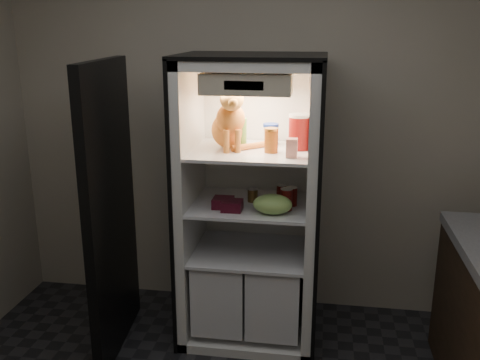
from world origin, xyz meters
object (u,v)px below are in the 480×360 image
object	(u,v)px
parmesan_shaker	(241,133)
soda_can_c	(286,199)
berry_box_left	(223,203)
soda_can_b	(292,196)
berry_box_right	(232,206)
condiment_jar	(253,195)
pepper_jar	(299,132)
tabby_cat	(230,123)
grape_bag	(273,204)
soda_can_a	(281,194)
cream_carton	(292,148)
salsa_jar	(271,140)
refrigerator	(252,221)
mayo_tub	(271,135)

from	to	relation	value
parmesan_shaker	soda_can_c	world-z (taller)	parmesan_shaker
soda_can_c	berry_box_left	distance (m)	0.40
soda_can_b	berry_box_right	xyz separation A→B (m)	(-0.36, -0.15, -0.03)
condiment_jar	berry_box_right	xyz separation A→B (m)	(-0.10, -0.19, -0.02)
pepper_jar	berry_box_left	xyz separation A→B (m)	(-0.45, -0.18, -0.43)
tabby_cat	grape_bag	size ratio (longest dim) A/B	1.83
pepper_jar	soda_can_a	bearing A→B (deg)	-173.36
tabby_cat	condiment_jar	size ratio (longest dim) A/B	4.75
soda_can_a	soda_can_c	world-z (taller)	soda_can_c
soda_can_c	cream_carton	bearing A→B (deg)	-62.83
parmesan_shaker	berry_box_right	world-z (taller)	parmesan_shaker
condiment_jar	grape_bag	world-z (taller)	grape_bag
grape_bag	salsa_jar	bearing A→B (deg)	101.87
condiment_jar	cream_carton	bearing A→B (deg)	-36.29
parmesan_shaker	soda_can_a	world-z (taller)	parmesan_shaker
soda_can_a	berry_box_left	bearing A→B (deg)	-155.04
refrigerator	condiment_jar	size ratio (longest dim) A/B	20.48
soda_can_a	condiment_jar	xyz separation A→B (m)	(-0.18, -0.02, -0.01)
refrigerator	tabby_cat	size ratio (longest dim) A/B	4.31
refrigerator	soda_can_c	xyz separation A→B (m)	(0.24, -0.16, 0.22)
cream_carton	grape_bag	size ratio (longest dim) A/B	0.47
cream_carton	soda_can_c	xyz separation A→B (m)	(-0.03, 0.05, -0.34)
tabby_cat	berry_box_left	distance (m)	0.50
pepper_jar	mayo_tub	bearing A→B (deg)	153.98
condiment_jar	berry_box_left	distance (m)	0.22
soda_can_c	mayo_tub	bearing A→B (deg)	116.98
pepper_jar	grape_bag	bearing A→B (deg)	-119.25
soda_can_b	soda_can_a	bearing A→B (deg)	141.53
tabby_cat	pepper_jar	distance (m)	0.43
cream_carton	grape_bag	xyz separation A→B (m)	(-0.11, -0.02, -0.35)
condiment_jar	berry_box_left	size ratio (longest dim) A/B	0.73
salsa_jar	berry_box_left	world-z (taller)	salsa_jar
tabby_cat	soda_can_c	xyz separation A→B (m)	(0.37, -0.12, -0.44)
tabby_cat	berry_box_right	xyz separation A→B (m)	(0.04, -0.18, -0.48)
cream_carton	soda_can_c	size ratio (longest dim) A/B	0.81
refrigerator	cream_carton	world-z (taller)	refrigerator
mayo_tub	berry_box_right	xyz separation A→B (m)	(-0.20, -0.31, -0.39)
mayo_tub	grape_bag	size ratio (longest dim) A/B	0.60
pepper_jar	soda_can_a	xyz separation A→B (m)	(-0.10, -0.01, -0.40)
refrigerator	cream_carton	xyz separation A→B (m)	(0.26, -0.22, 0.55)
parmesan_shaker	soda_can_b	size ratio (longest dim) A/B	1.56
cream_carton	condiment_jar	world-z (taller)	cream_carton
refrigerator	condiment_jar	bearing A→B (deg)	-71.38
tabby_cat	parmesan_shaker	xyz separation A→B (m)	(0.07, 0.03, -0.07)
mayo_tub	grape_bag	distance (m)	0.49
pepper_jar	cream_carton	size ratio (longest dim) A/B	1.98
pepper_jar	grape_bag	world-z (taller)	pepper_jar
cream_carton	berry_box_left	xyz separation A→B (m)	(-0.42, 0.04, -0.37)
salsa_jar	berry_box_right	size ratio (longest dim) A/B	1.22
tabby_cat	pepper_jar	xyz separation A→B (m)	(0.43, 0.04, -0.05)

